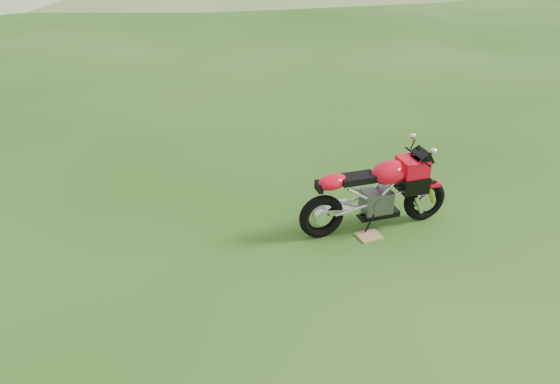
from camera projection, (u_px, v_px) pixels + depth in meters
ground at (313, 252)px, 6.49m from camera, size 120.00×120.00×0.00m
sport_motorcycle at (376, 188)px, 6.72m from camera, size 1.95×0.94×1.14m
plywood_board at (369, 236)px, 6.79m from camera, size 0.32×0.27×0.02m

